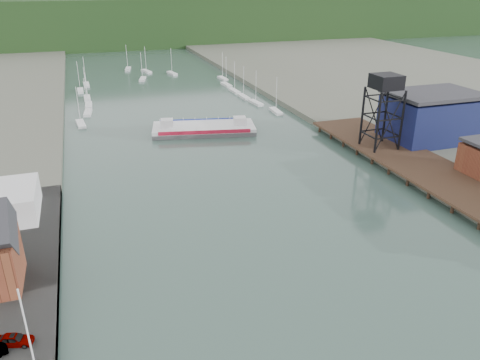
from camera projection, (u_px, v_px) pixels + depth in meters
east_pier at (424, 167)px, 93.62m from camera, size 14.00×70.00×2.45m
flagpole at (31, 346)px, 40.32m from camera, size 0.16×0.16×12.00m
lift_tower at (386, 86)px, 98.84m from camera, size 6.50×6.50×16.00m
blue_shed at (431, 117)px, 108.42m from camera, size 20.50×14.50×11.30m
marina_sailboats at (160, 90)px, 164.52m from camera, size 57.71×92.65×0.90m
distant_hills at (109, 22)px, 300.79m from camera, size 500.00×120.00×80.00m
chain_ferry at (204, 128)px, 120.45m from camera, size 27.52×15.49×3.74m
car_west_a at (14, 339)px, 48.58m from camera, size 4.14×2.58×1.32m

